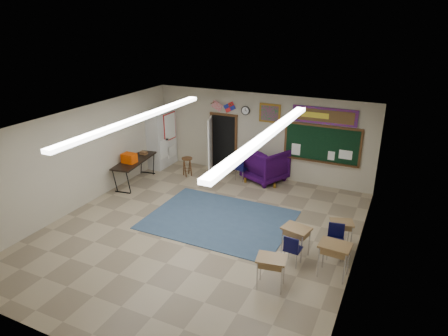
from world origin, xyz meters
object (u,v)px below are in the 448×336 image
at_px(wingback_armchair, 265,164).
at_px(folding_table, 135,170).
at_px(student_desk_front_right, 341,232).
at_px(wooden_stool, 187,166).
at_px(student_desk_front_left, 296,240).

height_order(wingback_armchair, folding_table, wingback_armchair).
xyz_separation_m(student_desk_front_right, folding_table, (-7.18, 1.05, 0.08)).
distance_m(wingback_armchair, wooden_stool, 2.83).
xyz_separation_m(folding_table, wooden_stool, (1.30, 1.35, -0.11)).
height_order(wingback_armchair, student_desk_front_right, wingback_armchair).
bearing_deg(folding_table, student_desk_front_left, -25.96).
distance_m(student_desk_front_right, wooden_stool, 6.36).
relative_size(wingback_armchair, folding_table, 0.62).
relative_size(student_desk_front_left, folding_table, 0.36).
distance_m(student_desk_front_right, folding_table, 7.26).
bearing_deg(wooden_stool, folding_table, -133.94).
bearing_deg(wingback_armchair, folding_table, 53.23).
xyz_separation_m(student_desk_front_left, student_desk_front_right, (0.90, 0.93, -0.05)).
bearing_deg(wingback_armchair, student_desk_front_right, 159.46).
relative_size(student_desk_front_left, student_desk_front_right, 1.13).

